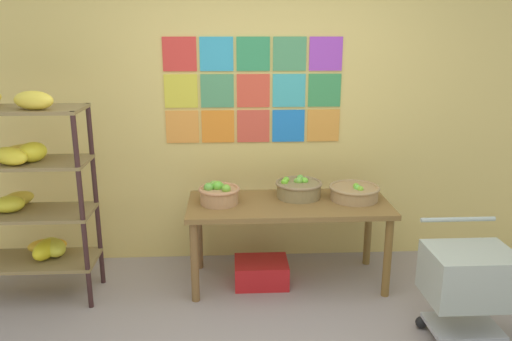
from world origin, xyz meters
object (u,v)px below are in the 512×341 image
object	(u,v)px
display_table	(288,212)
fruit_basket_centre	(299,188)
fruit_basket_left	(354,192)
produce_crate_under_table	(261,272)
shopping_cart	(469,279)
banana_shelf_unit	(23,180)
fruit_basket_back_left	(219,193)

from	to	relation	value
display_table	fruit_basket_centre	xyz separation A→B (m)	(0.09, 0.13, 0.15)
display_table	fruit_basket_left	size ratio (longest dim) A/B	3.93
fruit_basket_centre	fruit_basket_left	world-z (taller)	fruit_basket_centre
produce_crate_under_table	shopping_cart	distance (m)	1.55
fruit_basket_centre	fruit_basket_left	bearing A→B (deg)	-10.98
fruit_basket_centre	shopping_cart	xyz separation A→B (m)	(0.95, -0.99, -0.30)
banana_shelf_unit	fruit_basket_left	distance (m)	2.47
fruit_basket_left	shopping_cart	xyz separation A→B (m)	(0.53, -0.91, -0.29)
produce_crate_under_table	shopping_cart	size ratio (longest dim) A/B	0.55
fruit_basket_back_left	produce_crate_under_table	bearing A→B (deg)	-6.96
fruit_basket_left	produce_crate_under_table	xyz separation A→B (m)	(-0.74, -0.07, -0.63)
banana_shelf_unit	fruit_basket_left	world-z (taller)	banana_shelf_unit
shopping_cart	fruit_basket_centre	bearing A→B (deg)	121.10
banana_shelf_unit	produce_crate_under_table	world-z (taller)	banana_shelf_unit
produce_crate_under_table	display_table	bearing A→B (deg)	8.29
display_table	fruit_basket_centre	bearing A→B (deg)	53.77
display_table	banana_shelf_unit	bearing A→B (deg)	-175.86
banana_shelf_unit	fruit_basket_centre	world-z (taller)	banana_shelf_unit
fruit_basket_back_left	fruit_basket_left	xyz separation A→B (m)	(1.06, 0.03, -0.02)
fruit_basket_back_left	shopping_cart	distance (m)	1.84
display_table	shopping_cart	size ratio (longest dim) A/B	2.03
fruit_basket_back_left	fruit_basket_centre	xyz separation A→B (m)	(0.63, 0.12, -0.01)
fruit_basket_centre	fruit_basket_left	distance (m)	0.44
fruit_basket_back_left	fruit_basket_left	size ratio (longest dim) A/B	0.80
display_table	produce_crate_under_table	xyz separation A→B (m)	(-0.21, -0.03, -0.49)
banana_shelf_unit	fruit_basket_left	xyz separation A→B (m)	(2.45, 0.18, -0.19)
fruit_basket_back_left	fruit_basket_centre	bearing A→B (deg)	10.64
fruit_basket_left	produce_crate_under_table	world-z (taller)	fruit_basket_left
fruit_basket_back_left	shopping_cart	world-z (taller)	fruit_basket_back_left
fruit_basket_back_left	display_table	bearing A→B (deg)	-0.88
banana_shelf_unit	shopping_cart	size ratio (longest dim) A/B	2.06
fruit_basket_left	shopping_cart	world-z (taller)	fruit_basket_left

